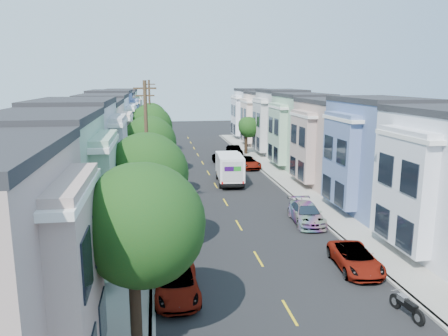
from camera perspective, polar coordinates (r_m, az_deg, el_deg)
name	(u,v)px	position (r m, az deg, el deg)	size (l,w,h in m)	color
ground	(239,225)	(31.34, 1.95, -7.51)	(160.00, 160.00, 0.00)	black
road_slab	(212,179)	(45.60, -1.61, -1.42)	(12.00, 70.00, 0.02)	black
curb_left	(153,180)	(45.23, -9.23, -1.59)	(0.30, 70.00, 0.15)	gray
curb_right	(268,176)	(46.72, 5.77, -1.08)	(0.30, 70.00, 0.15)	gray
sidewalk_left	(140,181)	(45.26, -10.88, -1.64)	(2.60, 70.00, 0.15)	gray
sidewalk_right	(280,176)	(47.06, 7.30, -1.02)	(2.60, 70.00, 0.15)	gray
centerline	(212,179)	(45.60, -1.61, -1.44)	(0.12, 70.00, 0.01)	gold
townhouse_row_left	(102,183)	(45.58, -15.66, -1.87)	(5.00, 70.00, 8.50)	#B5998F
townhouse_row_right	(314,175)	(48.27, 11.64, -0.94)	(5.00, 70.00, 8.50)	#B5998F
tree_a	(140,226)	(16.19, -10.87, -7.39)	(4.57, 4.57, 7.33)	black
tree_b	(145,174)	(24.93, -10.25, -0.83)	(4.70, 4.70, 7.33)	black
tree_c	(148,143)	(36.92, -9.89, 3.21)	(4.53, 4.53, 7.28)	black
tree_d	(149,127)	(46.84, -9.74, 5.28)	(4.70, 4.70, 7.63)	black
tree_e	(150,119)	(62.36, -9.58, 6.39)	(4.37, 4.37, 7.02)	black
tree_far_r	(248,128)	(60.00, 3.18, 5.29)	(2.86, 2.86, 5.21)	black
utility_pole_near	(147,152)	(31.50, -10.02, 2.09)	(1.60, 0.26, 10.00)	#42301E
utility_pole_far	(150,119)	(57.31, -9.63, 6.28)	(1.60, 0.26, 10.00)	#42301E
fedex_truck	(229,167)	(43.35, 0.71, 0.13)	(2.38, 6.18, 2.97)	white
lead_sedan	(221,159)	(53.26, -0.42, 1.12)	(1.29, 3.66, 1.22)	black
parked_left_b	(176,285)	(21.60, -6.24, -14.89)	(2.09, 4.53, 1.26)	#110D41
parked_left_c	(168,210)	(32.98, -7.29, -5.51)	(2.02, 4.39, 1.22)	#979797
parked_left_d	(165,184)	(40.91, -7.66, -2.12)	(2.15, 4.65, 1.29)	#631905
parked_right_a	(355,259)	(25.30, 16.80, -11.27)	(2.07, 4.49, 1.25)	slate
parked_right_b	(306,214)	(32.15, 10.69, -5.88)	(1.98, 4.72, 1.42)	silver
parked_right_c	(248,163)	(51.04, 3.14, 0.71)	(2.19, 4.74, 1.32)	black
parked_right_d	(234,151)	(59.50, 1.38, 2.27)	(1.41, 3.99, 1.33)	black
motorcycle	(406,306)	(21.58, 22.70, -16.33)	(0.30, 2.15, 0.85)	black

